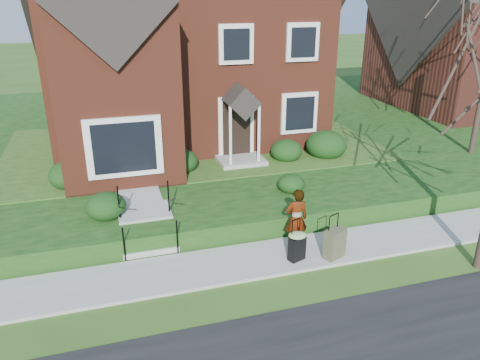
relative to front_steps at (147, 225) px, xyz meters
name	(u,v)px	position (x,y,z in m)	size (l,w,h in m)	color
ground	(258,261)	(2.50, -1.84, -0.47)	(120.00, 120.00, 0.00)	#2D5119
sidewalk	(258,260)	(2.50, -1.84, -0.43)	(60.00, 1.60, 0.08)	#9E9B93
terrace	(263,126)	(6.50, 9.06, -0.17)	(44.00, 20.00, 0.60)	#13380F
walkway	(135,177)	(0.00, 3.16, 0.16)	(1.20, 6.00, 0.06)	#9E9B93
main_house	(175,18)	(2.29, 7.76, 4.79)	(10.40, 10.20, 9.40)	maroon
front_steps	(147,225)	(0.00, 0.00, 0.00)	(1.40, 2.02, 1.50)	#9E9B93
foundation_shrubs	(225,159)	(2.94, 2.89, 0.57)	(10.28, 4.13, 1.04)	black
woman	(296,219)	(3.60, -1.59, 0.41)	(0.59, 0.39, 1.61)	#999999
suitcase_black	(297,244)	(3.39, -2.17, 0.03)	(0.55, 0.50, 1.09)	black
suitcase_olive	(335,243)	(4.32, -2.33, -0.01)	(0.60, 0.48, 1.15)	brown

